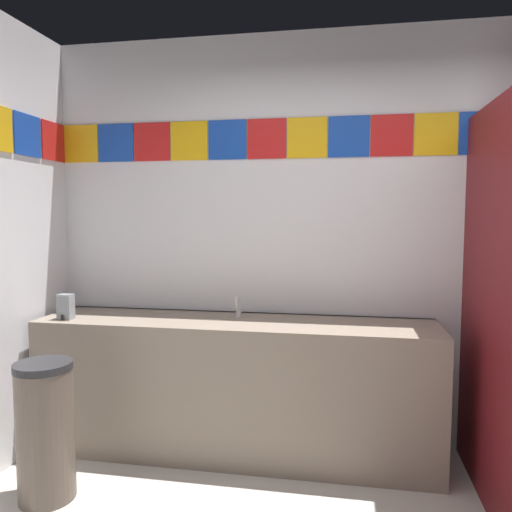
# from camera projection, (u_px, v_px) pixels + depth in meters

# --- Properties ---
(wall_back) EXTENTS (4.25, 0.09, 2.70)m
(wall_back) POSITION_uv_depth(u_px,v_px,m) (368.00, 240.00, 3.22)
(wall_back) COLOR silver
(wall_back) RESTS_ON ground_plane
(vanity_counter) EXTENTS (2.50, 0.55, 0.86)m
(vanity_counter) POSITION_uv_depth(u_px,v_px,m) (235.00, 386.00, 3.14)
(vanity_counter) COLOR gray
(vanity_counter) RESTS_ON ground_plane
(faucet_center) EXTENTS (0.04, 0.10, 0.14)m
(faucet_center) POSITION_uv_depth(u_px,v_px,m) (238.00, 309.00, 3.18)
(faucet_center) COLOR silver
(faucet_center) RESTS_ON vanity_counter
(soap_dispenser) EXTENTS (0.09, 0.09, 0.16)m
(soap_dispenser) POSITION_uv_depth(u_px,v_px,m) (66.00, 307.00, 3.13)
(soap_dispenser) COLOR gray
(soap_dispenser) RESTS_ON vanity_counter
(trash_bin) EXTENTS (0.30, 0.30, 0.75)m
(trash_bin) POSITION_uv_depth(u_px,v_px,m) (45.00, 431.00, 2.62)
(trash_bin) COLOR brown
(trash_bin) RESTS_ON ground_plane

